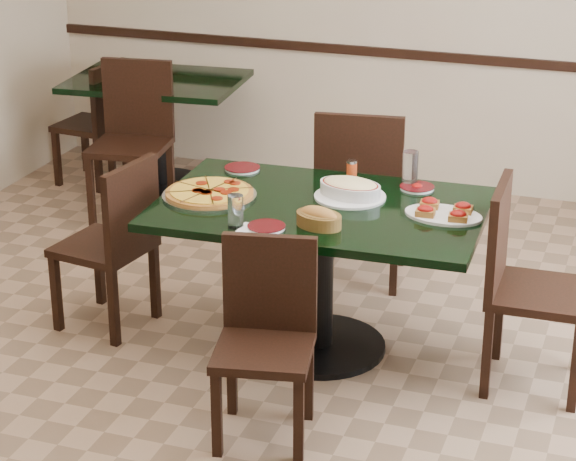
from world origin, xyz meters
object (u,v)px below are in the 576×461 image
(back_chair_near, at_px, (134,130))
(lasagna_casserole, at_px, (350,189))
(chair_near, at_px, (266,328))
(main_table, at_px, (320,241))
(chair_right, at_px, (521,275))
(chair_far, at_px, (361,187))
(back_chair_left, at_px, (99,117))
(back_table, at_px, (158,111))
(chair_left, at_px, (116,237))
(bread_basket, at_px, (319,218))
(bruschetta_platter, at_px, (444,212))
(pepperoni_pizza, at_px, (209,193))

(back_chair_near, distance_m, lasagna_casserole, 2.18)
(chair_near, bearing_deg, lasagna_casserole, 72.45)
(chair_near, bearing_deg, main_table, 79.15)
(chair_right, xyz_separation_m, back_chair_near, (-2.60, 1.39, 0.01))
(chair_far, relative_size, back_chair_near, 1.03)
(back_chair_left, distance_m, lasagna_casserole, 2.82)
(back_table, xyz_separation_m, chair_right, (2.68, -1.89, 0.01))
(main_table, relative_size, chair_left, 1.75)
(chair_right, height_order, bread_basket, chair_right)
(bruschetta_platter, bearing_deg, bread_basket, -142.27)
(chair_far, bearing_deg, chair_left, 34.03)
(bread_basket, distance_m, bruschetta_platter, 0.58)
(lasagna_casserole, relative_size, bread_basket, 1.36)
(chair_right, bearing_deg, main_table, 88.33)
(chair_far, distance_m, chair_near, 1.55)
(back_table, distance_m, chair_near, 3.16)
(back_chair_near, height_order, lasagna_casserole, back_chair_near)
(lasagna_casserole, distance_m, bruschetta_platter, 0.48)
(main_table, bearing_deg, back_table, 130.75)
(back_table, bearing_deg, bread_basket, -54.63)
(chair_right, height_order, lasagna_casserole, chair_right)
(back_table, bearing_deg, pepperoni_pizza, -63.07)
(main_table, xyz_separation_m, chair_near, (0.01, -0.75, -0.10))
(back_table, distance_m, chair_right, 3.28)
(back_table, height_order, chair_near, chair_near)
(chair_left, bearing_deg, bread_basket, 90.91)
(bread_basket, bearing_deg, chair_right, 33.01)
(back_chair_left, bearing_deg, main_table, 55.62)
(pepperoni_pizza, bearing_deg, main_table, 7.19)
(back_table, bearing_deg, bruschetta_platter, -43.50)
(chair_right, bearing_deg, chair_near, 127.19)
(main_table, height_order, chair_left, chair_left)
(chair_left, distance_m, back_chair_near, 1.62)
(bread_basket, height_order, bruschetta_platter, bread_basket)
(chair_right, relative_size, pepperoni_pizza, 2.12)
(back_chair_near, relative_size, bread_basket, 3.86)
(main_table, bearing_deg, back_chair_near, 138.31)
(chair_far, bearing_deg, main_table, 83.79)
(chair_near, distance_m, bread_basket, 0.59)
(bread_basket, bearing_deg, back_chair_left, 153.43)
(chair_right, relative_size, lasagna_casserole, 2.78)
(main_table, distance_m, lasagna_casserole, 0.28)
(back_table, relative_size, chair_near, 1.38)
(main_table, relative_size, chair_near, 1.82)
(main_table, distance_m, chair_near, 0.76)
(main_table, bearing_deg, bruschetta_platter, 1.86)
(chair_near, bearing_deg, bread_basket, 70.73)
(back_table, height_order, chair_left, chair_left)
(chair_far, xyz_separation_m, bread_basket, (0.10, -1.06, 0.23))
(back_chair_near, bearing_deg, pepperoni_pizza, -59.77)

